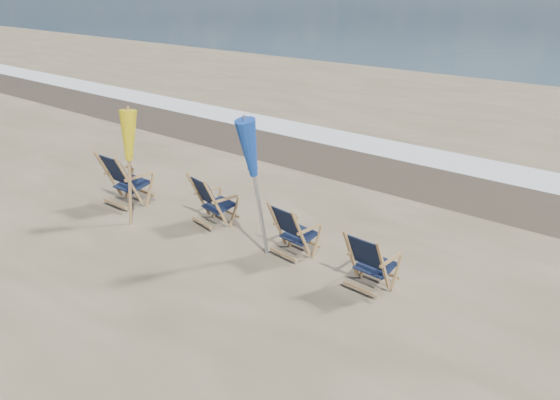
% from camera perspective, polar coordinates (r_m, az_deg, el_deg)
% --- Properties ---
extents(surf_foam, '(200.00, 1.40, 0.01)m').
position_cam_1_polar(surf_foam, '(13.50, 16.62, 4.08)').
color(surf_foam, silver).
rests_on(surf_foam, ground).
extents(wet_sand_strip, '(200.00, 2.60, 0.00)m').
position_cam_1_polar(wet_sand_strip, '(12.19, 13.80, 2.44)').
color(wet_sand_strip, '#42362A').
rests_on(wet_sand_strip, ground).
extents(beach_chair_0, '(0.71, 0.80, 1.10)m').
position_cam_1_polar(beach_chair_0, '(10.22, -15.50, 1.69)').
color(beach_chair_0, black).
rests_on(beach_chair_0, ground).
extents(beach_chair_1, '(0.73, 0.79, 0.95)m').
position_cam_1_polar(beach_chair_1, '(9.15, -6.76, -0.56)').
color(beach_chair_1, black).
rests_on(beach_chair_1, ground).
extents(beach_chair_2, '(0.65, 0.72, 0.91)m').
position_cam_1_polar(beach_chair_2, '(8.07, 2.18, -3.82)').
color(beach_chair_2, black).
rests_on(beach_chair_2, ground).
extents(beach_chair_3, '(0.62, 0.69, 0.91)m').
position_cam_1_polar(beach_chair_3, '(7.33, 10.70, -7.08)').
color(beach_chair_3, black).
rests_on(beach_chair_3, ground).
extents(umbrella_yellow, '(0.30, 0.30, 1.96)m').
position_cam_1_polar(umbrella_yellow, '(9.49, -15.79, 5.80)').
color(umbrella_yellow, olive).
rests_on(umbrella_yellow, ground).
extents(umbrella_blue, '(0.30, 0.30, 2.21)m').
position_cam_1_polar(umbrella_blue, '(7.78, -2.43, 4.95)').
color(umbrella_blue, '#A5A5AD').
rests_on(umbrella_blue, ground).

